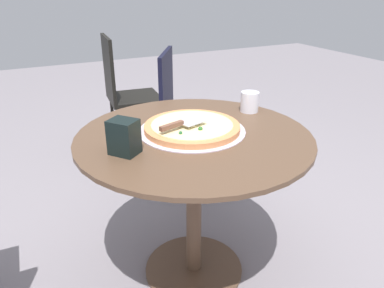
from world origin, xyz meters
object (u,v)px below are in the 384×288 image
(napkin_dispenser, at_px, (124,137))
(patio_chair_near, at_px, (124,88))
(pizza_on_tray, at_px, (192,128))
(pizza_server, at_px, (182,123))
(patio_chair_far, at_px, (185,110))
(drinking_cup, at_px, (250,102))
(patio_table, at_px, (194,171))

(napkin_dispenser, height_order, patio_chair_near, patio_chair_near)
(pizza_on_tray, height_order, napkin_dispenser, napkin_dispenser)
(pizza_server, height_order, patio_chair_far, patio_chair_far)
(drinking_cup, bearing_deg, pizza_server, -163.25)
(patio_table, distance_m, pizza_server, 0.22)
(patio_table, relative_size, patio_chair_near, 1.05)
(patio_chair_far, bearing_deg, pizza_server, -116.26)
(patio_table, distance_m, patio_chair_near, 1.44)
(drinking_cup, height_order, patio_chair_far, patio_chair_far)
(patio_table, bearing_deg, pizza_on_tray, 76.41)
(pizza_on_tray, distance_m, napkin_dispenser, 0.32)
(napkin_dispenser, bearing_deg, pizza_on_tray, -112.95)
(patio_table, xyz_separation_m, pizza_server, (-0.05, 0.01, 0.22))
(pizza_server, relative_size, patio_chair_far, 0.25)
(patio_chair_near, distance_m, patio_chair_far, 0.67)
(napkin_dispenser, distance_m, patio_chair_far, 1.09)
(drinking_cup, xyz_separation_m, patio_chair_near, (-0.22, 1.30, -0.23))
(drinking_cup, relative_size, patio_chair_far, 0.11)
(drinking_cup, xyz_separation_m, patio_chair_far, (-0.02, 0.66, -0.24))
(patio_chair_far, bearing_deg, pizza_on_tray, -113.45)
(pizza_on_tray, distance_m, patio_chair_near, 1.41)
(pizza_on_tray, xyz_separation_m, drinking_cup, (0.35, 0.10, 0.03))
(pizza_on_tray, relative_size, drinking_cup, 4.70)
(drinking_cup, bearing_deg, pizza_on_tray, -164.21)
(napkin_dispenser, bearing_deg, patio_table, -119.05)
(pizza_server, xyz_separation_m, patio_chair_near, (0.18, 1.42, -0.24))
(patio_table, distance_m, napkin_dispenser, 0.38)
(pizza_server, height_order, drinking_cup, drinking_cup)
(drinking_cup, bearing_deg, patio_chair_far, 91.44)
(pizza_server, bearing_deg, patio_chair_near, 82.80)
(patio_table, height_order, napkin_dispenser, napkin_dispenser)
(pizza_server, relative_size, patio_chair_near, 0.24)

